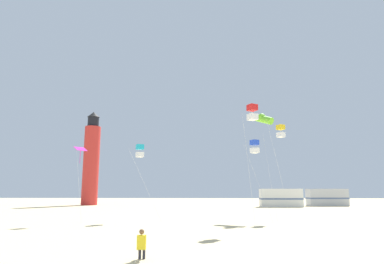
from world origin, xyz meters
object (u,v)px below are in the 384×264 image
kite_box_scarlet (252,113)px  lighthouse_distant (91,161)px  kite_box_gold (281,131)px  rv_van_white (281,198)px  kite_tube_lime (262,118)px  rv_van_silver (327,197)px  kite_diamond_magenta (80,151)px  kite_box_cyan (140,151)px  kite_box_blue (255,147)px  kite_flyer_standing (142,244)px

kite_box_scarlet → lighthouse_distant: size_ratio=0.52×
kite_box_gold → rv_van_white: bearing=78.3°
kite_tube_lime → rv_van_silver: kite_tube_lime is taller
kite_diamond_magenta → kite_tube_lime: 16.99m
kite_box_cyan → kite_box_blue: 10.19m
kite_flyer_standing → kite_diamond_magenta: size_ratio=0.19×
kite_box_scarlet → kite_box_cyan: kite_box_scarlet is taller
kite_box_scarlet → rv_van_white: (8.28, 29.88, -6.76)m
kite_box_scarlet → rv_van_white: 31.73m
kite_box_scarlet → kite_box_blue: kite_box_scarlet is taller
kite_box_gold → lighthouse_distant: lighthouse_distant is taller
kite_box_blue → rv_van_white: (7.44, 24.72, -4.94)m
kite_flyer_standing → rv_van_silver: bearing=-123.6°
kite_box_cyan → lighthouse_distant: size_ratio=0.40×
kite_diamond_magenta → kite_box_gold: (17.31, 3.32, 2.15)m
lighthouse_distant → rv_van_white: bearing=-8.8°
kite_diamond_magenta → kite_tube_lime: (15.87, 4.81, 3.68)m
lighthouse_distant → rv_van_white: (32.35, -4.99, -6.45)m
kite_box_scarlet → kite_box_cyan: size_ratio=1.31×
kite_box_gold → lighthouse_distant: (-27.57, 28.16, -0.11)m
kite_box_blue → rv_van_silver: kite_box_blue is taller
kite_tube_lime → rv_van_white: size_ratio=1.57×
kite_flyer_standing → lighthouse_distant: bearing=-74.5°
kite_box_cyan → rv_van_silver: bearing=46.8°
kite_box_scarlet → kite_box_cyan: 11.17m
kite_box_blue → rv_van_white: size_ratio=1.07×
kite_flyer_standing → kite_diamond_magenta: bearing=-66.4°
kite_tube_lime → kite_box_blue: size_ratio=1.47×
kite_flyer_standing → kite_diamond_magenta: (-7.99, 13.81, 5.19)m
kite_box_gold → rv_van_silver: kite_box_gold is taller
kite_flyer_standing → rv_van_white: rv_van_white is taller
kite_flyer_standing → kite_box_blue: kite_box_blue is taller
kite_box_scarlet → rv_van_silver: size_ratio=1.32×
kite_diamond_magenta → kite_box_blue: size_ratio=0.90×
kite_box_blue → lighthouse_distant: (-24.91, 29.70, 1.50)m
kite_box_gold → lighthouse_distant: 39.41m
kite_box_gold → kite_box_blue: 3.47m
kite_box_blue → kite_flyer_standing: bearing=-113.2°
kite_flyer_standing → kite_tube_lime: bearing=-119.4°
kite_box_gold → kite_box_scarlet: 7.56m
kite_diamond_magenta → kite_box_scarlet: kite_box_scarlet is taller
kite_box_blue → kite_box_scarlet: bearing=-99.2°
kite_diamond_magenta → rv_van_silver: 43.10m
kite_flyer_standing → lighthouse_distant: size_ratio=0.07×
kite_box_gold → kite_box_scarlet: kite_box_scarlet is taller
rv_van_white → kite_box_gold: bearing=-102.8°
kite_diamond_magenta → rv_van_silver: size_ratio=0.94×
kite_box_gold → rv_van_white: (4.79, 23.18, -6.56)m
kite_box_gold → kite_flyer_standing: bearing=-118.5°
kite_diamond_magenta → kite_flyer_standing: bearing=-60.0°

